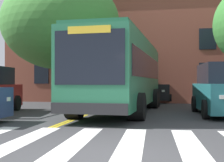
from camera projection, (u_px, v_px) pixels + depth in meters
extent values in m
plane|color=#38383A|center=(100.00, 159.00, 5.74)|extent=(120.00, 120.00, 0.00)
cube|color=white|center=(25.00, 140.00, 7.68)|extent=(0.79, 4.15, 0.01)
cube|color=white|center=(77.00, 141.00, 7.51)|extent=(0.79, 4.15, 0.01)
cube|color=white|center=(132.00, 143.00, 7.34)|extent=(0.79, 4.15, 0.01)
cube|color=white|center=(189.00, 144.00, 7.16)|extent=(0.79, 4.15, 0.01)
cube|color=gold|center=(115.00, 103.00, 21.55)|extent=(0.12, 36.00, 0.01)
cube|color=gold|center=(117.00, 103.00, 21.52)|extent=(0.12, 36.00, 0.01)
cube|color=#28704C|center=(122.00, 73.00, 15.08)|extent=(3.08, 10.85, 2.91)
cube|color=black|center=(149.00, 67.00, 14.79)|extent=(0.49, 9.87, 1.05)
cube|color=black|center=(96.00, 67.00, 15.38)|extent=(0.49, 9.87, 1.05)
cube|color=black|center=(89.00, 57.00, 9.84)|extent=(2.32, 0.13, 1.75)
cube|color=yellow|center=(89.00, 30.00, 9.84)|extent=(1.42, 0.10, 0.24)
cube|color=#232326|center=(89.00, 109.00, 9.80)|extent=(2.53, 0.22, 0.36)
cube|color=#246444|center=(122.00, 41.00, 15.09)|extent=(2.91, 10.41, 0.16)
cylinder|color=black|center=(137.00, 107.00, 11.55)|extent=(0.61, 1.07, 1.04)
cylinder|color=black|center=(74.00, 105.00, 12.11)|extent=(0.61, 1.07, 1.04)
cylinder|color=black|center=(153.00, 99.00, 17.15)|extent=(0.61, 1.07, 1.04)
cylinder|color=black|center=(109.00, 98.00, 17.71)|extent=(0.61, 1.07, 1.04)
cylinder|color=black|center=(155.00, 98.00, 18.22)|extent=(0.61, 1.07, 1.04)
cylinder|color=black|center=(114.00, 97.00, 18.78)|extent=(0.61, 1.07, 1.04)
cylinder|color=black|center=(17.00, 103.00, 15.74)|extent=(0.31, 0.78, 0.76)
cube|color=#236B70|center=(223.00, 97.00, 13.44)|extent=(2.26, 5.06, 1.15)
cube|color=black|center=(223.00, 74.00, 13.49)|extent=(1.95, 3.17, 0.87)
cube|color=white|center=(222.00, 97.00, 11.03)|extent=(0.20, 0.05, 0.14)
cylinder|color=black|center=(205.00, 109.00, 12.04)|extent=(0.26, 0.77, 0.76)
cylinder|color=black|center=(195.00, 104.00, 15.09)|extent=(0.26, 0.77, 0.76)
cube|color=black|center=(157.00, 91.00, 22.97)|extent=(2.14, 4.79, 1.08)
cube|color=black|center=(157.00, 78.00, 23.02)|extent=(1.88, 2.99, 0.88)
cube|color=white|center=(163.00, 91.00, 20.51)|extent=(0.20, 0.05, 0.14)
cube|color=white|center=(145.00, 91.00, 20.77)|extent=(0.20, 0.05, 0.14)
cylinder|color=black|center=(170.00, 98.00, 21.32)|extent=(0.24, 0.77, 0.76)
cylinder|color=black|center=(141.00, 97.00, 21.75)|extent=(0.24, 0.77, 0.76)
cylinder|color=black|center=(171.00, 96.00, 24.18)|extent=(0.24, 0.77, 0.76)
cylinder|color=black|center=(145.00, 96.00, 24.61)|extent=(0.24, 0.77, 0.76)
cube|color=white|center=(9.00, 99.00, 10.95)|extent=(0.04, 0.20, 0.14)
cylinder|color=brown|center=(60.00, 84.00, 18.66)|extent=(0.73, 0.73, 2.61)
ellipsoid|color=#428438|center=(61.00, 23.00, 18.67)|extent=(9.13, 8.97, 5.53)
cube|color=brown|center=(201.00, 49.00, 24.68)|extent=(29.16, 8.29, 8.12)
cube|color=black|center=(41.00, 74.00, 22.68)|extent=(1.10, 0.06, 1.40)
cube|color=black|center=(208.00, 73.00, 20.57)|extent=(1.10, 0.06, 1.40)
cube|color=black|center=(41.00, 43.00, 22.69)|extent=(1.10, 0.06, 1.40)
cube|color=black|center=(208.00, 39.00, 20.58)|extent=(1.10, 0.06, 1.40)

